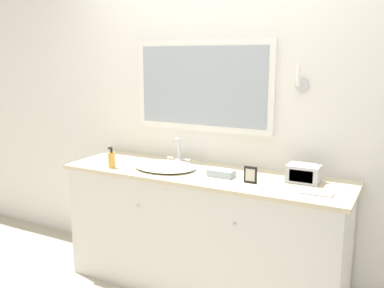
{
  "coord_description": "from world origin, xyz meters",
  "views": [
    {
      "loc": [
        1.3,
        -2.32,
        1.7
      ],
      "look_at": [
        -0.09,
        0.32,
        1.09
      ],
      "focal_mm": 40.0,
      "sensor_mm": 36.0,
      "label": 1
    }
  ],
  "objects_px": {
    "soap_bottle": "(112,159)",
    "picture_frame": "(250,175)",
    "sink_basin": "(166,166)",
    "appliance_box": "(304,174)"
  },
  "relations": [
    {
      "from": "sink_basin",
      "to": "picture_frame",
      "type": "xyz_separation_m",
      "value": [
        0.69,
        -0.06,
        0.04
      ]
    },
    {
      "from": "soap_bottle",
      "to": "picture_frame",
      "type": "xyz_separation_m",
      "value": [
        1.05,
        0.11,
        -0.01
      ]
    },
    {
      "from": "appliance_box",
      "to": "soap_bottle",
      "type": "bearing_deg",
      "value": -167.87
    },
    {
      "from": "sink_basin",
      "to": "appliance_box",
      "type": "bearing_deg",
      "value": 7.02
    },
    {
      "from": "sink_basin",
      "to": "picture_frame",
      "type": "bearing_deg",
      "value": -5.32
    },
    {
      "from": "appliance_box",
      "to": "picture_frame",
      "type": "bearing_deg",
      "value": -148.39
    },
    {
      "from": "appliance_box",
      "to": "picture_frame",
      "type": "relative_size",
      "value": 1.89
    },
    {
      "from": "sink_basin",
      "to": "soap_bottle",
      "type": "distance_m",
      "value": 0.4
    },
    {
      "from": "soap_bottle",
      "to": "picture_frame",
      "type": "bearing_deg",
      "value": 5.72
    },
    {
      "from": "soap_bottle",
      "to": "appliance_box",
      "type": "relative_size",
      "value": 0.76
    }
  ]
}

